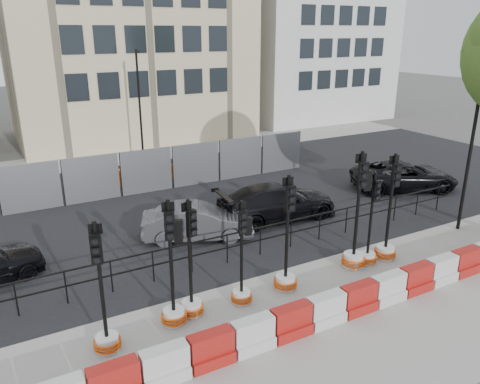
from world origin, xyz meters
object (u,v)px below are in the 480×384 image
traffic_signal_a (105,326)px  traffic_signal_d (242,280)px  car_c (277,202)px  lamp_post_near (472,144)px  traffic_signal_h (387,238)px

traffic_signal_a → traffic_signal_d: size_ratio=1.09×
traffic_signal_a → car_c: bearing=50.3°
lamp_post_near → traffic_signal_a: 13.31m
lamp_post_near → traffic_signal_h: 4.84m
lamp_post_near → traffic_signal_h: bearing=-174.2°
lamp_post_near → traffic_signal_d: (-9.39, -0.46, -2.53)m
traffic_signal_a → traffic_signal_h: traffic_signal_h is taller
traffic_signal_a → traffic_signal_d: bearing=22.4°
traffic_signal_d → car_c: 6.11m
lamp_post_near → traffic_signal_a: (-13.04, -0.72, -2.56)m
lamp_post_near → car_c: lamp_post_near is taller
traffic_signal_a → traffic_signal_d: traffic_signal_a is taller
traffic_signal_a → traffic_signal_d: 3.66m
car_c → traffic_signal_h: bearing=-160.6°
traffic_signal_d → traffic_signal_a: bearing=-165.6°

